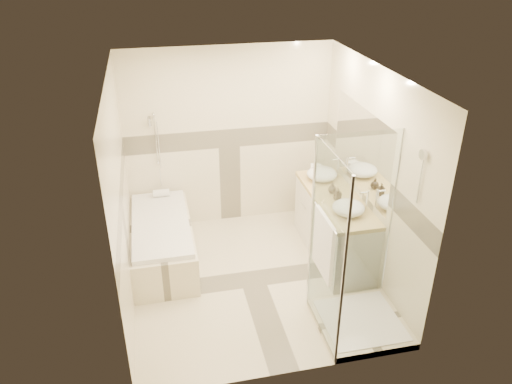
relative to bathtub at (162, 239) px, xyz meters
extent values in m
cube|color=beige|center=(1.02, -0.65, -0.31)|extent=(2.80, 3.00, 0.01)
cube|color=white|center=(1.02, -0.65, 2.20)|extent=(2.80, 3.00, 0.01)
cube|color=beige|center=(1.02, 0.85, 0.94)|extent=(2.80, 0.01, 2.50)
cube|color=beige|center=(1.02, -2.15, 0.94)|extent=(2.80, 0.01, 2.50)
cube|color=beige|center=(-0.38, -0.65, 0.94)|extent=(0.01, 3.00, 2.50)
cube|color=beige|center=(2.43, -0.65, 0.94)|extent=(0.01, 3.00, 2.50)
cube|color=white|center=(2.41, -0.35, 1.14)|extent=(0.01, 1.60, 1.00)
cylinder|color=silver|center=(0.05, 0.82, 1.04)|extent=(0.02, 0.02, 0.70)
cube|color=beige|center=(0.00, 0.00, -0.06)|extent=(0.75, 1.70, 0.50)
cube|color=white|center=(0.00, 0.00, 0.22)|extent=(0.69, 1.60, 0.06)
ellipsoid|color=white|center=(0.00, 0.00, 0.17)|extent=(0.56, 1.40, 0.16)
cube|color=silver|center=(2.15, -0.35, 0.09)|extent=(0.55, 1.60, 0.80)
cylinder|color=silver|center=(1.86, -0.75, 0.24)|extent=(0.01, 0.24, 0.01)
cylinder|color=silver|center=(1.86, 0.05, 0.24)|extent=(0.01, 0.24, 0.01)
cube|color=tan|center=(2.15, -0.35, 0.52)|extent=(0.57, 1.62, 0.05)
cube|color=beige|center=(1.97, -1.70, -0.27)|extent=(0.90, 0.90, 0.08)
cube|color=white|center=(1.97, -1.70, -0.22)|extent=(0.80, 0.80, 0.01)
cube|color=white|center=(1.53, -1.70, 0.73)|extent=(0.01, 0.90, 2.00)
cube|color=white|center=(1.97, -1.26, 0.73)|extent=(0.90, 0.01, 2.00)
cylinder|color=silver|center=(1.52, -2.15, 0.73)|extent=(0.03, 0.03, 2.00)
cylinder|color=silver|center=(1.52, -1.25, 0.73)|extent=(0.03, 0.03, 2.00)
cylinder|color=silver|center=(2.42, -1.25, 0.73)|extent=(0.03, 0.03, 2.00)
cylinder|color=silver|center=(2.38, -1.70, 1.64)|extent=(0.03, 0.10, 0.10)
cylinder|color=silver|center=(1.49, -1.70, 1.09)|extent=(0.02, 0.60, 0.02)
cube|color=white|center=(1.49, -1.70, 0.79)|extent=(0.04, 0.48, 0.62)
ellipsoid|color=white|center=(2.13, 0.15, 0.62)|extent=(0.40, 0.40, 0.16)
ellipsoid|color=white|center=(2.13, -0.78, 0.62)|extent=(0.38, 0.38, 0.15)
cylinder|color=silver|center=(2.35, 0.15, 0.69)|extent=(0.03, 0.03, 0.29)
cylinder|color=silver|center=(2.30, 0.15, 0.81)|extent=(0.10, 0.02, 0.02)
cylinder|color=silver|center=(2.35, -0.78, 0.68)|extent=(0.03, 0.03, 0.27)
cylinder|color=silver|center=(2.31, -0.78, 0.79)|extent=(0.10, 0.02, 0.02)
imported|color=black|center=(2.13, -0.43, 0.62)|extent=(0.08, 0.08, 0.16)
imported|color=black|center=(2.13, -0.25, 0.61)|extent=(0.13, 0.13, 0.14)
cube|color=white|center=(2.13, 0.37, 0.58)|extent=(0.20, 0.27, 0.08)
cylinder|color=white|center=(0.05, 0.67, 0.30)|extent=(0.22, 0.10, 0.10)
camera|label=1|loc=(0.02, -5.43, 3.41)|focal=35.00mm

